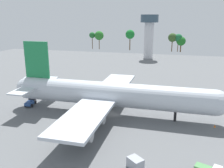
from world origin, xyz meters
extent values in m
plane|color=slate|center=(0.00, 0.00, 0.00)|extent=(236.58, 236.58, 0.00)
cylinder|color=silver|center=(0.00, 0.00, 5.96)|extent=(53.16, 6.54, 6.54)
sphere|color=silver|center=(26.58, 0.00, 5.96)|extent=(6.41, 6.41, 6.41)
sphere|color=silver|center=(-26.58, 0.00, 5.96)|extent=(5.56, 5.56, 5.56)
cube|color=#1E7F47|center=(-22.33, 0.00, 14.45)|extent=(7.44, 0.50, 10.46)
cube|color=silver|center=(-23.39, -5.20, 6.94)|extent=(4.78, 9.80, 0.36)
cube|color=silver|center=(-23.39, 5.20, 6.94)|extent=(4.78, 9.80, 0.36)
cube|color=silver|center=(-2.66, -13.94, 4.98)|extent=(9.04, 23.96, 0.70)
cube|color=silver|center=(-2.66, 13.94, 4.98)|extent=(9.04, 23.96, 0.70)
cylinder|color=gray|center=(-1.66, -10.35, 3.25)|extent=(5.23, 2.75, 2.75)
cylinder|color=gray|center=(-1.66, -19.21, 3.25)|extent=(5.23, 2.75, 2.75)
cylinder|color=gray|center=(-1.66, 10.35, 3.25)|extent=(5.23, 2.75, 2.75)
cylinder|color=gray|center=(-1.66, 19.21, 3.25)|extent=(5.23, 2.75, 2.75)
cylinder|color=black|center=(17.01, 0.00, 1.34)|extent=(0.70, 0.70, 2.69)
cylinder|color=black|center=(-2.66, -3.59, 1.34)|extent=(0.70, 0.70, 2.69)
cylinder|color=black|center=(-2.66, 3.59, 1.34)|extent=(0.70, 0.70, 2.69)
cylinder|color=black|center=(21.87, -20.51, 0.41)|extent=(0.87, 0.55, 0.82)
cube|color=#333338|center=(-26.47, 2.26, 1.36)|extent=(2.13, 1.79, 1.72)
cube|color=#2D5193|center=(-26.06, -0.05, 0.95)|extent=(2.42, 3.48, 0.91)
cylinder|color=black|center=(-25.42, 2.29, 0.50)|extent=(0.45, 1.03, 1.00)
cylinder|color=black|center=(-27.47, 1.93, 0.50)|extent=(0.45, 1.03, 1.00)
cylinder|color=black|center=(-24.92, -0.56, 0.50)|extent=(0.45, 1.03, 1.00)
cylinder|color=black|center=(-26.96, -0.92, 0.50)|extent=(0.45, 1.03, 1.00)
cube|color=#999EA8|center=(10.41, -22.87, 0.97)|extent=(3.41, 3.32, 1.93)
cone|color=orange|center=(26.61, -1.30, 0.35)|extent=(0.49, 0.49, 0.70)
cone|color=orange|center=(-26.61, 3.99, 0.31)|extent=(0.44, 0.44, 0.62)
cylinder|color=silver|center=(-1.67, 99.29, 11.47)|extent=(5.94, 5.94, 22.94)
cylinder|color=#334756|center=(-1.67, 99.29, 25.34)|extent=(11.28, 11.28, 4.79)
cylinder|color=#51381E|center=(-52.93, 134.59, 5.03)|extent=(0.53, 0.53, 10.05)
sphere|color=#23662E|center=(-52.93, 134.59, 11.55)|extent=(4.99, 4.99, 4.99)
cylinder|color=#51381E|center=(-46.84, 134.59, 4.53)|extent=(0.57, 0.57, 9.07)
sphere|color=#277227|center=(-46.84, 134.59, 11.33)|extent=(7.55, 7.55, 7.55)
cylinder|color=#51381E|center=(-20.72, 134.59, 5.28)|extent=(0.76, 0.76, 10.56)
sphere|color=#19752B|center=(-20.72, 134.59, 12.76)|extent=(7.32, 7.32, 7.32)
cylinder|color=#51381E|center=(12.60, 134.59, 4.45)|extent=(0.67, 0.67, 8.90)
sphere|color=#345124|center=(12.60, 134.59, 10.91)|extent=(6.72, 6.72, 6.72)
cylinder|color=#51381E|center=(17.02, 134.59, 4.46)|extent=(0.54, 0.54, 8.91)
sphere|color=#1D6537|center=(17.02, 134.59, 10.74)|extent=(6.10, 6.10, 6.10)
cylinder|color=#51381E|center=(19.19, 134.59, 3.13)|extent=(0.87, 0.87, 6.26)
sphere|color=#1E6B23|center=(19.19, 134.59, 8.34)|extent=(6.93, 6.93, 6.93)
camera|label=1|loc=(16.16, -60.86, 26.32)|focal=38.92mm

